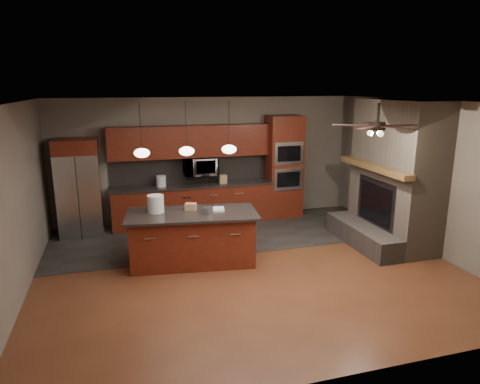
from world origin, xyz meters
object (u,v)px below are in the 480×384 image
object	(u,v)px
microwave	(200,166)
cardboard_box	(191,207)
paint_tray	(214,209)
refrigerator	(79,188)
counter_box	(223,179)
white_bucket	(156,204)
counter_bucket	(161,181)
paint_can	(208,211)
oven_tower	(284,167)
kitchen_island	(193,238)

from	to	relation	value
microwave	cardboard_box	xyz separation A→B (m)	(-0.59, -2.10, -0.32)
paint_tray	microwave	bearing A→B (deg)	95.64
refrigerator	counter_box	bearing A→B (deg)	0.59
white_bucket	counter_bucket	bearing A→B (deg)	81.42
counter_box	cardboard_box	bearing A→B (deg)	-120.17
paint_can	white_bucket	bearing A→B (deg)	157.91
paint_can	counter_box	distance (m)	2.45
paint_can	counter_box	size ratio (longest dim) A/B	0.94
oven_tower	counter_box	world-z (taller)	oven_tower
kitchen_island	white_bucket	bearing A→B (deg)	168.49
oven_tower	white_bucket	bearing A→B (deg)	-147.64
paint_tray	counter_bucket	size ratio (longest dim) A/B	1.50
oven_tower	paint_can	xyz separation A→B (m)	(-2.32, -2.35, -0.21)
oven_tower	counter_box	xyz separation A→B (m)	(-1.49, -0.04, -0.20)
kitchen_island	cardboard_box	distance (m)	0.54
paint_can	cardboard_box	size ratio (longest dim) A/B	0.92
paint_can	counter_bucket	world-z (taller)	counter_bucket
refrigerator	white_bucket	bearing A→B (deg)	-54.46
microwave	paint_can	size ratio (longest dim) A/B	4.16
paint_tray	cardboard_box	distance (m)	0.41
kitchen_island	paint_can	distance (m)	0.59
cardboard_box	oven_tower	bearing A→B (deg)	57.82
microwave	counter_box	bearing A→B (deg)	-11.63
refrigerator	counter_box	xyz separation A→B (m)	(3.06, 0.03, -0.01)
paint_can	cardboard_box	xyz separation A→B (m)	(-0.25, 0.31, 0.00)
kitchen_island	paint_tray	world-z (taller)	paint_tray
paint_tray	counter_bucket	distance (m)	2.28
microwave	white_bucket	distance (m)	2.39
white_bucket	microwave	bearing A→B (deg)	59.99
paint_tray	counter_bucket	bearing A→B (deg)	118.33
oven_tower	cardboard_box	distance (m)	3.28
refrigerator	kitchen_island	size ratio (longest dim) A/B	0.85
white_bucket	counter_bucket	xyz separation A→B (m)	(0.30, 2.01, -0.05)
microwave	counter_bucket	distance (m)	0.93
counter_bucket	cardboard_box	bearing A→B (deg)	-81.76
kitchen_island	oven_tower	bearing A→B (deg)	48.22
paint_can	counter_bucket	bearing A→B (deg)	102.98
white_bucket	cardboard_box	world-z (taller)	white_bucket
oven_tower	microwave	distance (m)	1.98
oven_tower	paint_tray	xyz separation A→B (m)	(-2.18, -2.17, -0.25)
paint_can	paint_tray	size ratio (longest dim) A/B	0.49
microwave	white_bucket	world-z (taller)	microwave
counter_bucket	counter_box	xyz separation A→B (m)	(1.37, -0.05, -0.03)
microwave	oven_tower	bearing A→B (deg)	-1.66
white_bucket	cardboard_box	bearing A→B (deg)	-3.01
microwave	paint_tray	distance (m)	2.26
kitchen_island	refrigerator	bearing A→B (deg)	140.27
oven_tower	counter_bucket	bearing A→B (deg)	179.85
paint_tray	cardboard_box	world-z (taller)	cardboard_box
paint_tray	counter_box	xyz separation A→B (m)	(0.69, 2.13, 0.06)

